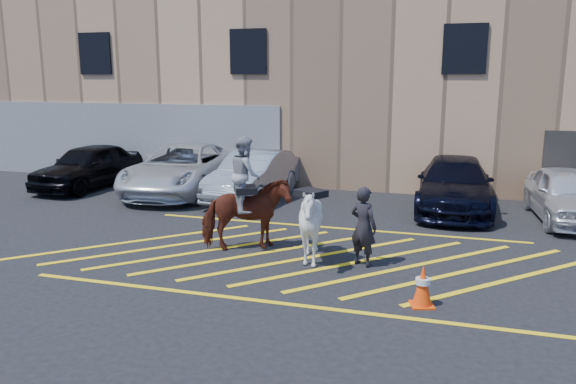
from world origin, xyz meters
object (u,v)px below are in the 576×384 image
(car_blue_suv, at_px, (454,184))
(car_white_suv, at_px, (568,195))
(car_silver_sedan, at_px, (254,175))
(car_white_pickup, at_px, (182,169))
(saddled_white, at_px, (311,224))
(mounted_bay, at_px, (246,205))
(car_black_suv, at_px, (89,166))
(handler, at_px, (363,226))
(traffic_cone, at_px, (423,285))

(car_blue_suv, distance_m, car_white_suv, 2.93)
(car_silver_sedan, relative_size, car_white_suv, 1.09)
(car_white_pickup, distance_m, car_silver_sedan, 2.60)
(car_white_suv, xyz_separation_m, saddled_white, (-5.70, -5.29, 0.13))
(car_white_suv, relative_size, mounted_bay, 1.64)
(car_white_suv, height_order, saddled_white, saddled_white)
(car_black_suv, xyz_separation_m, car_silver_sedan, (6.06, -0.05, -0.01))
(car_black_suv, relative_size, handler, 2.71)
(car_silver_sedan, height_order, saddled_white, saddled_white)
(car_black_suv, height_order, car_silver_sedan, car_black_suv)
(car_black_suv, xyz_separation_m, mounted_bay, (7.70, -5.11, 0.27))
(car_black_suv, distance_m, car_blue_suv, 12.10)
(handler, bearing_deg, car_blue_suv, -81.25)
(car_black_suv, xyz_separation_m, handler, (10.35, -5.40, 0.06))
(car_blue_suv, bearing_deg, mounted_bay, -130.03)
(car_white_pickup, distance_m, car_white_suv, 11.52)
(car_blue_suv, bearing_deg, car_white_pickup, 179.90)
(car_silver_sedan, relative_size, handler, 2.75)
(car_black_suv, bearing_deg, car_white_suv, 3.46)
(handler, relative_size, mounted_bay, 0.65)
(car_silver_sedan, relative_size, traffic_cone, 6.19)
(car_silver_sedan, distance_m, mounted_bay, 5.33)
(car_white_suv, distance_m, saddled_white, 7.78)
(car_white_suv, relative_size, handler, 2.54)
(car_white_suv, distance_m, traffic_cone, 7.68)
(car_black_suv, relative_size, saddled_white, 2.25)
(car_white_pickup, relative_size, traffic_cone, 7.82)
(car_blue_suv, xyz_separation_m, handler, (-1.75, -5.62, 0.09))
(car_blue_suv, bearing_deg, saddled_white, -116.35)
(saddled_white, bearing_deg, mounted_bay, 163.65)
(car_black_suv, distance_m, handler, 11.67)
(car_white_suv, height_order, traffic_cone, car_white_suv)
(traffic_cone, bearing_deg, handler, 125.87)
(car_blue_suv, height_order, traffic_cone, car_blue_suv)
(car_black_suv, xyz_separation_m, car_blue_suv, (12.10, 0.22, -0.02))
(car_blue_suv, xyz_separation_m, traffic_cone, (-0.46, -7.40, -0.37))
(car_silver_sedan, bearing_deg, car_white_suv, 1.93)
(traffic_cone, bearing_deg, car_black_suv, 148.31)
(mounted_bay, relative_size, saddled_white, 1.28)
(car_black_suv, distance_m, car_white_pickup, 3.48)
(car_silver_sedan, bearing_deg, handler, -47.90)
(car_white_suv, bearing_deg, car_white_pickup, 173.25)
(car_black_suv, xyz_separation_m, car_white_suv, (14.99, -0.28, -0.05))
(car_white_suv, bearing_deg, traffic_cone, -120.44)
(car_white_pickup, relative_size, car_blue_suv, 1.13)
(car_silver_sedan, height_order, car_blue_suv, car_silver_sedan)
(car_black_suv, bearing_deg, car_blue_suv, 5.55)
(mounted_bay, distance_m, saddled_white, 1.67)
(saddled_white, bearing_deg, car_white_suv, 42.89)
(car_white_pickup, height_order, car_blue_suv, car_white_pickup)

